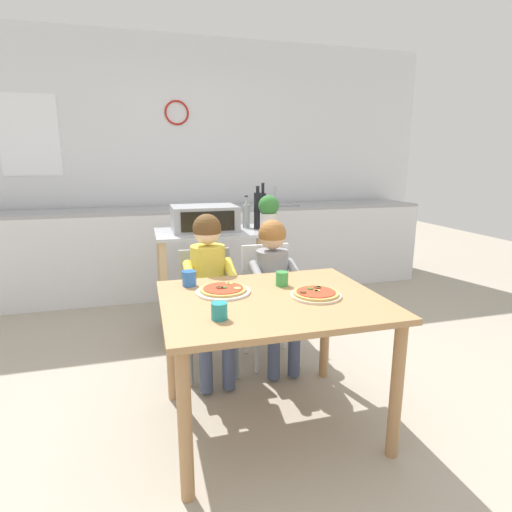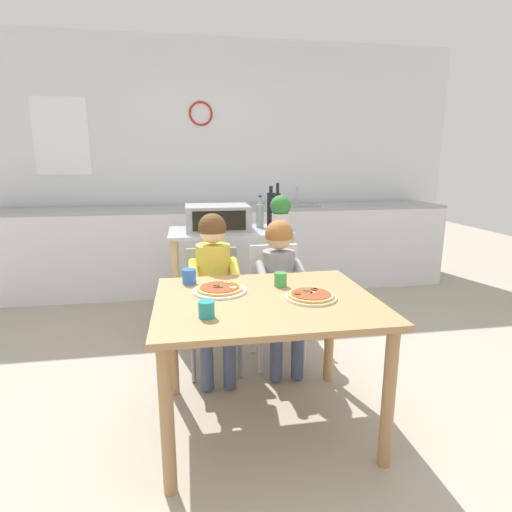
# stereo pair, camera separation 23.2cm
# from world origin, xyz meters

# --- Properties ---
(ground_plane) EXTENTS (11.41, 11.41, 0.00)m
(ground_plane) POSITION_xyz_m (0.00, 1.14, 0.00)
(ground_plane) COLOR #A89E8C
(back_wall_tiled) EXTENTS (5.52, 0.14, 2.70)m
(back_wall_tiled) POSITION_xyz_m (-0.01, 2.91, 1.35)
(back_wall_tiled) COLOR silver
(back_wall_tiled) RESTS_ON ground
(kitchen_counter) EXTENTS (4.97, 0.60, 1.11)m
(kitchen_counter) POSITION_xyz_m (0.00, 2.50, 0.46)
(kitchen_counter) COLOR silver
(kitchen_counter) RESTS_ON ground
(kitchen_island_cart) EXTENTS (0.96, 0.62, 0.86)m
(kitchen_island_cart) POSITION_xyz_m (-0.05, 1.32, 0.57)
(kitchen_island_cart) COLOR #B7BABF
(kitchen_island_cart) RESTS_ON ground
(toaster_oven) EXTENTS (0.50, 0.39, 0.20)m
(toaster_oven) POSITION_xyz_m (-0.14, 1.33, 0.96)
(toaster_oven) COLOR #999BA0
(toaster_oven) RESTS_ON kitchen_island_cart
(bottle_clear_vinegar) EXTENTS (0.06, 0.06, 0.34)m
(bottle_clear_vinegar) POSITION_xyz_m (0.29, 1.29, 1.01)
(bottle_clear_vinegar) COLOR black
(bottle_clear_vinegar) RESTS_ON kitchen_island_cart
(bottle_tall_green_wine) EXTENTS (0.06, 0.06, 0.26)m
(bottle_tall_green_wine) POSITION_xyz_m (0.22, 1.38, 0.96)
(bottle_tall_green_wine) COLOR #ADB7B2
(bottle_tall_green_wine) RESTS_ON kitchen_island_cart
(bottle_brown_beer) EXTENTS (0.05, 0.05, 0.36)m
(bottle_brown_beer) POSITION_xyz_m (0.38, 1.44, 1.01)
(bottle_brown_beer) COLOR black
(bottle_brown_beer) RESTS_ON kitchen_island_cart
(potted_herb_plant) EXTENTS (0.16, 0.16, 0.28)m
(potted_herb_plant) POSITION_xyz_m (0.33, 1.13, 1.01)
(potted_herb_plant) COLOR beige
(potted_herb_plant) RESTS_ON kitchen_island_cart
(dining_table) EXTENTS (1.11, 0.91, 0.72)m
(dining_table) POSITION_xyz_m (0.00, 0.00, 0.62)
(dining_table) COLOR #AD7F51
(dining_table) RESTS_ON ground
(dining_chair_left) EXTENTS (0.36, 0.36, 0.81)m
(dining_chair_left) POSITION_xyz_m (-0.22, 0.71, 0.48)
(dining_chair_left) COLOR gray
(dining_chair_left) RESTS_ON ground
(dining_chair_right) EXTENTS (0.36, 0.36, 0.81)m
(dining_chair_right) POSITION_xyz_m (0.22, 0.75, 0.48)
(dining_chair_right) COLOR silver
(dining_chair_right) RESTS_ON ground
(child_in_yellow_shirt) EXTENTS (0.32, 0.42, 1.06)m
(child_in_yellow_shirt) POSITION_xyz_m (-0.22, 0.59, 0.67)
(child_in_yellow_shirt) COLOR #424C6B
(child_in_yellow_shirt) RESTS_ON ground
(child_in_grey_shirt) EXTENTS (0.32, 0.42, 1.00)m
(child_in_grey_shirt) POSITION_xyz_m (0.22, 0.63, 0.65)
(child_in_grey_shirt) COLOR #424C6B
(child_in_grey_shirt) RESTS_ON ground
(pizza_plate_white) EXTENTS (0.29, 0.29, 0.03)m
(pizza_plate_white) POSITION_xyz_m (-0.22, 0.14, 0.74)
(pizza_plate_white) COLOR white
(pizza_plate_white) RESTS_ON dining_table
(pizza_plate_cream) EXTENTS (0.26, 0.26, 0.03)m
(pizza_plate_cream) POSITION_xyz_m (0.22, -0.04, 0.74)
(pizza_plate_cream) COLOR beige
(pizza_plate_cream) RESTS_ON dining_table
(drinking_cup_blue) EXTENTS (0.08, 0.08, 0.08)m
(drinking_cup_blue) POSITION_xyz_m (-0.38, 0.32, 0.76)
(drinking_cup_blue) COLOR blue
(drinking_cup_blue) RESTS_ON dining_table
(drinking_cup_teal) EXTENTS (0.07, 0.07, 0.08)m
(drinking_cup_teal) POSITION_xyz_m (-0.31, -0.21, 0.76)
(drinking_cup_teal) COLOR teal
(drinking_cup_teal) RESTS_ON dining_table
(drinking_cup_green) EXTENTS (0.07, 0.07, 0.08)m
(drinking_cup_green) POSITION_xyz_m (0.12, 0.18, 0.76)
(drinking_cup_green) COLOR green
(drinking_cup_green) RESTS_ON dining_table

